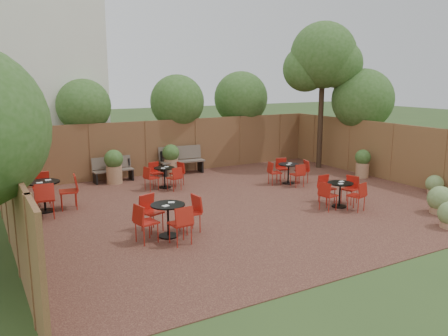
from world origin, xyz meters
TOP-DOWN VIEW (x-y plane):
  - ground at (0.00, 0.00)m, footprint 80.00×80.00m
  - courtyard_paving at (0.00, 0.00)m, footprint 12.00×10.00m
  - fence_back at (0.00, 5.00)m, footprint 12.00×0.08m
  - fence_left at (-6.00, 0.00)m, footprint 0.08×10.00m
  - fence_right at (6.00, 0.00)m, footprint 0.08×10.00m
  - neighbour_building at (-4.50, 8.00)m, footprint 5.00×4.00m
  - overhang_foliage at (-1.92, 1.93)m, footprint 15.79×10.74m
  - courtyard_tree at (5.39, 2.96)m, footprint 2.69×2.59m
  - park_bench_left at (-2.40, 4.62)m, footprint 1.38×0.49m
  - park_bench_right at (0.20, 4.63)m, footprint 1.68×0.68m
  - bistro_tables at (-1.52, 0.64)m, footprint 9.20×5.88m
  - planters at (-0.92, 3.76)m, footprint 11.72×4.45m
  - low_shrubs at (4.14, -3.30)m, footprint 3.09×2.81m

SIDE VIEW (x-z plane):
  - ground at x=0.00m, z-range 0.00..0.00m
  - courtyard_paving at x=0.00m, z-range 0.00..0.02m
  - low_shrubs at x=4.14m, z-range -0.02..0.70m
  - bistro_tables at x=-1.52m, z-range -0.03..0.92m
  - park_bench_left at x=-2.40m, z-range 0.03..0.88m
  - park_bench_right at x=0.20m, z-range 0.03..1.05m
  - planters at x=-0.92m, z-range 0.03..1.18m
  - fence_back at x=0.00m, z-range 0.00..2.00m
  - fence_left at x=-6.00m, z-range 0.00..2.00m
  - fence_right at x=6.00m, z-range 0.00..2.00m
  - overhang_foliage at x=-1.92m, z-range 1.37..4.01m
  - neighbour_building at x=-4.50m, z-range 0.00..8.00m
  - courtyard_tree at x=5.39m, z-range 1.38..6.97m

